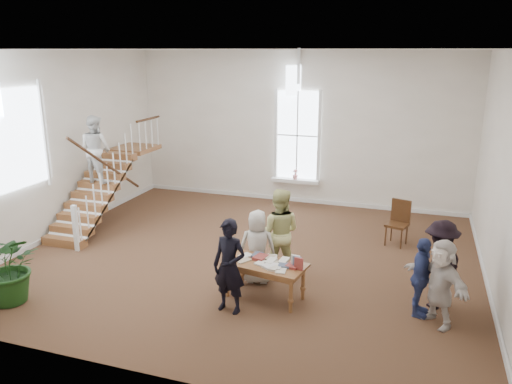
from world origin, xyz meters
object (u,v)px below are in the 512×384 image
(police_officer, at_px, (229,266))
(person_yellow, at_px, (279,232))
(library_table, at_px, (266,267))
(floor_plant, at_px, (10,267))
(side_chair, at_px, (399,220))
(woman_cluster_a, at_px, (421,277))
(woman_cluster_b, at_px, (440,264))
(woman_cluster_c, at_px, (440,283))
(elderly_woman, at_px, (257,247))

(police_officer, bearing_deg, person_yellow, 85.64)
(library_table, bearing_deg, person_yellow, 102.83)
(police_officer, height_order, floor_plant, police_officer)
(police_officer, distance_m, side_chair, 5.02)
(woman_cluster_a, bearing_deg, floor_plant, 112.18)
(woman_cluster_b, distance_m, woman_cluster_c, 0.65)
(woman_cluster_a, relative_size, side_chair, 1.33)
(woman_cluster_b, height_order, side_chair, woman_cluster_b)
(floor_plant, distance_m, side_chair, 8.38)
(elderly_woman, relative_size, woman_cluster_b, 0.92)
(floor_plant, bearing_deg, woman_cluster_c, 12.61)
(library_table, height_order, person_yellow, person_yellow)
(police_officer, relative_size, side_chair, 1.58)
(person_yellow, bearing_deg, side_chair, -137.29)
(woman_cluster_b, height_order, floor_plant, woman_cluster_b)
(woman_cluster_a, bearing_deg, person_yellow, 80.50)
(library_table, relative_size, woman_cluster_c, 1.06)
(library_table, xyz_separation_m, person_yellow, (-0.06, 1.09, 0.29))
(person_yellow, xyz_separation_m, woman_cluster_b, (3.09, -0.40, -0.10))
(police_officer, relative_size, elderly_woman, 1.14)
(floor_plant, height_order, side_chair, floor_plant)
(woman_cluster_a, distance_m, woman_cluster_b, 0.55)
(library_table, bearing_deg, woman_cluster_a, 14.58)
(police_officer, distance_m, elderly_woman, 1.26)
(woman_cluster_c, bearing_deg, floor_plant, -120.18)
(woman_cluster_b, bearing_deg, floor_plant, -33.75)
(woman_cluster_b, bearing_deg, side_chair, -124.87)
(woman_cluster_b, bearing_deg, elderly_woman, -49.42)
(library_table, xyz_separation_m, woman_cluster_a, (2.72, 0.24, 0.09))
(elderly_woman, distance_m, floor_plant, 4.58)
(person_yellow, relative_size, woman_cluster_a, 1.28)
(floor_plant, bearing_deg, library_table, 20.30)
(police_officer, bearing_deg, elderly_woman, 93.94)
(woman_cluster_b, distance_m, side_chair, 3.04)
(woman_cluster_a, bearing_deg, woman_cluster_b, -26.70)
(library_table, relative_size, woman_cluster_a, 1.12)
(library_table, relative_size, person_yellow, 0.88)
(elderly_woman, xyz_separation_m, woman_cluster_a, (3.09, -0.35, -0.03))
(elderly_woman, relative_size, floor_plant, 1.09)
(library_table, xyz_separation_m, elderly_woman, (-0.36, 0.59, 0.12))
(elderly_woman, relative_size, side_chair, 1.38)
(woman_cluster_c, bearing_deg, library_table, -132.06)
(elderly_woman, xyz_separation_m, person_yellow, (0.30, 0.50, 0.17))
(police_officer, height_order, side_chair, police_officer)
(person_yellow, distance_m, side_chair, 3.38)
(woman_cluster_c, bearing_deg, woman_cluster_b, 137.21)
(library_table, bearing_deg, woman_cluster_c, 10.30)
(library_table, xyz_separation_m, side_chair, (2.18, 3.60, -0.02))
(library_table, distance_m, side_chair, 4.21)
(police_officer, xyz_separation_m, woman_cluster_c, (3.49, 0.70, -0.09))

